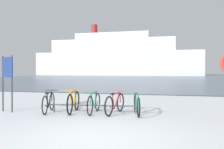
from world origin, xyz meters
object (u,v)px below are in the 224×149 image
at_px(bicycle_3, 115,104).
at_px(info_sign, 7,74).
at_px(bicycle_0, 49,103).
at_px(bicycle_2, 94,103).
at_px(bicycle_1, 74,102).
at_px(ferry_ship, 116,58).
at_px(bicycle_4, 137,104).

bearing_deg(bicycle_3, info_sign, -172.39).
xyz_separation_m(bicycle_0, bicycle_3, (2.42, 0.30, 0.00)).
bearing_deg(bicycle_2, bicycle_1, -177.94).
distance_m(bicycle_0, ferry_ship, 74.43).
xyz_separation_m(bicycle_2, info_sign, (-3.22, -0.46, 1.05)).
bearing_deg(bicycle_4, bicycle_0, -174.02).
distance_m(bicycle_0, bicycle_1, 0.91).
bearing_deg(bicycle_3, bicycle_4, 2.38).
height_order(bicycle_0, bicycle_2, bicycle_2).
xyz_separation_m(bicycle_4, ferry_ship, (-16.96, 72.58, 5.78)).
bearing_deg(ferry_ship, bicycle_4, -76.85).
xyz_separation_m(bicycle_2, bicycle_4, (1.53, 0.10, -0.01)).
height_order(bicycle_1, bicycle_3, bicycle_1).
height_order(bicycle_3, ferry_ship, ferry_ship).
bearing_deg(bicycle_0, bicycle_3, 7.11).
distance_m(bicycle_0, info_sign, 1.90).
distance_m(bicycle_2, bicycle_4, 1.53).
relative_size(bicycle_0, ferry_ship, 0.03).
height_order(bicycle_4, info_sign, info_sign).
bearing_deg(bicycle_4, bicycle_2, -176.22).
bearing_deg(info_sign, bicycle_0, 8.37).
relative_size(bicycle_2, bicycle_4, 1.03).
distance_m(bicycle_2, info_sign, 3.42).
xyz_separation_m(bicycle_1, bicycle_4, (2.30, 0.13, -0.03)).
distance_m(bicycle_3, bicycle_4, 0.77).
xyz_separation_m(info_sign, ferry_ship, (-12.21, 73.14, 4.71)).
height_order(bicycle_2, ferry_ship, ferry_ship).
relative_size(bicycle_1, bicycle_2, 1.03).
bearing_deg(info_sign, ferry_ship, 99.48).
xyz_separation_m(bicycle_0, ferry_ship, (-13.77, 72.91, 5.77)).
xyz_separation_m(bicycle_3, bicycle_4, (0.77, 0.03, -0.01)).
bearing_deg(ferry_ship, info_sign, -80.52).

